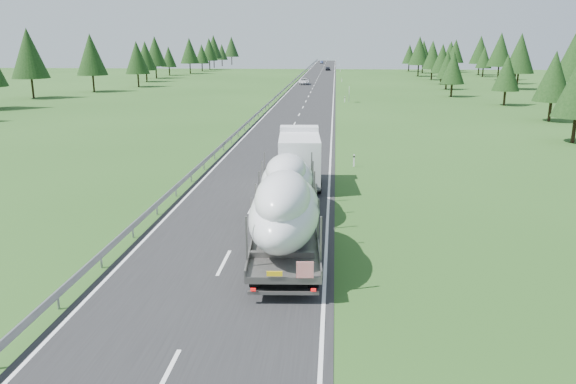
# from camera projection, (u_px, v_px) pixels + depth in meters

# --- Properties ---
(ground) EXTENTS (400.00, 400.00, 0.00)m
(ground) POSITION_uv_depth(u_px,v_px,m) (166.00, 377.00, 16.77)
(ground) COLOR #224717
(ground) RESTS_ON ground
(road_surface) EXTENTS (10.00, 400.00, 0.02)m
(road_surface) POSITION_uv_depth(u_px,v_px,m) (311.00, 92.00, 113.04)
(road_surface) COLOR black
(road_surface) RESTS_ON ground
(guardrail) EXTENTS (0.10, 400.00, 0.76)m
(guardrail) POSITION_uv_depth(u_px,v_px,m) (285.00, 89.00, 113.25)
(guardrail) COLOR slate
(guardrail) RESTS_ON ground
(marker_posts) EXTENTS (0.13, 350.08, 1.00)m
(marker_posts) POSITION_uv_depth(u_px,v_px,m) (341.00, 74.00, 165.34)
(marker_posts) COLOR silver
(marker_posts) RESTS_ON ground
(highway_sign) EXTENTS (0.08, 0.90, 2.60)m
(highway_sign) POSITION_uv_depth(u_px,v_px,m) (349.00, 91.00, 92.75)
(highway_sign) COLOR slate
(highway_sign) RESTS_ON ground
(tree_line_right) EXTENTS (27.89, 270.78, 12.21)m
(tree_line_right) POSITION_uv_depth(u_px,v_px,m) (514.00, 58.00, 110.75)
(tree_line_right) COLOR black
(tree_line_right) RESTS_ON ground
(tree_line_left) EXTENTS (15.62, 271.65, 12.44)m
(tree_line_left) POSITION_uv_depth(u_px,v_px,m) (107.00, 55.00, 117.82)
(tree_line_left) COLOR black
(tree_line_left) RESTS_ON ground
(boat_truck) EXTENTS (4.01, 21.14, 4.45)m
(boat_truck) POSITION_uv_depth(u_px,v_px,m) (289.00, 185.00, 29.77)
(boat_truck) COLOR silver
(boat_truck) RESTS_ON ground
(distant_van) EXTENTS (2.50, 5.21, 1.43)m
(distant_van) POSITION_uv_depth(u_px,v_px,m) (304.00, 81.00, 132.62)
(distant_van) COLOR silver
(distant_van) RESTS_ON ground
(distant_car_dark) EXTENTS (1.99, 4.22, 1.39)m
(distant_car_dark) POSITION_uv_depth(u_px,v_px,m) (328.00, 68.00, 198.43)
(distant_car_dark) COLOR black
(distant_car_dark) RESTS_ON ground
(distant_car_blue) EXTENTS (1.46, 3.90, 1.27)m
(distant_car_blue) POSITION_uv_depth(u_px,v_px,m) (322.00, 62.00, 263.92)
(distant_car_blue) COLOR #16203E
(distant_car_blue) RESTS_ON ground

